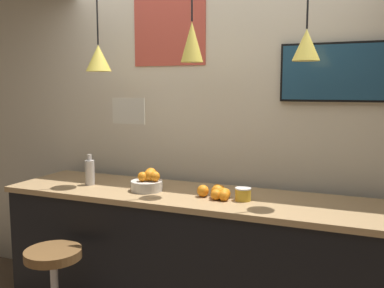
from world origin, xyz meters
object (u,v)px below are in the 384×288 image
(fruit_bowl, at_px, (148,182))
(bar_stool, at_px, (54,284))
(juice_bottle, at_px, (90,172))
(mounted_tv, at_px, (335,72))
(spread_jar, at_px, (243,194))

(fruit_bowl, bearing_deg, bar_stool, -125.89)
(juice_bottle, distance_m, mounted_tv, 1.92)
(bar_stool, relative_size, juice_bottle, 2.91)
(fruit_bowl, height_order, spread_jar, fruit_bowl)
(bar_stool, bearing_deg, mounted_tv, 31.81)
(bar_stool, relative_size, mounted_tv, 0.93)
(juice_bottle, distance_m, spread_jar, 1.21)
(fruit_bowl, xyz_separation_m, mounted_tv, (1.22, 0.45, 0.78))
(spread_jar, bearing_deg, fruit_bowl, 179.74)
(bar_stool, height_order, mounted_tv, mounted_tv)
(juice_bottle, xyz_separation_m, spread_jar, (1.21, 0.00, -0.06))
(juice_bottle, bearing_deg, fruit_bowl, 0.37)
(bar_stool, bearing_deg, spread_jar, 26.47)
(juice_bottle, bearing_deg, mounted_tv, 14.76)
(fruit_bowl, distance_m, mounted_tv, 1.51)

